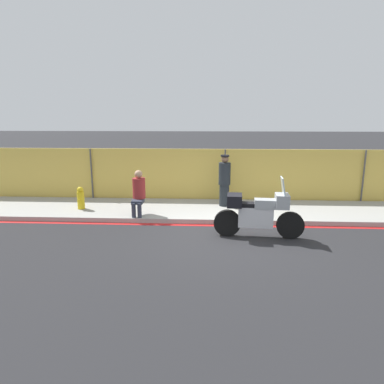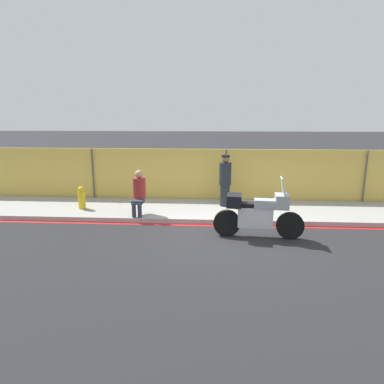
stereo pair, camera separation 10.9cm
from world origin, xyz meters
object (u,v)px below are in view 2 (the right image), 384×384
motorcycle (258,213)px  fire_hydrant (82,198)px  officer_standing (225,180)px  person_seated_on_curb (139,190)px

motorcycle → fire_hydrant: size_ratio=3.18×
motorcycle → fire_hydrant: bearing=164.3°
fire_hydrant → officer_standing: bearing=8.0°
fire_hydrant → person_seated_on_curb: bearing=-14.2°
officer_standing → fire_hydrant: 4.56m
motorcycle → fire_hydrant: 5.57m
person_seated_on_curb → fire_hydrant: (-1.94, 0.49, -0.38)m
motorcycle → fire_hydrant: (-5.23, 1.90, -0.14)m
motorcycle → person_seated_on_curb: motorcycle is taller
officer_standing → person_seated_on_curb: (-2.55, -1.12, -0.12)m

